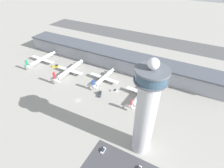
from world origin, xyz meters
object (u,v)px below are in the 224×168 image
object	(u,v)px
airplane_gate_charlie	(104,78)
car_blue_compact	(103,150)
airplane_gate_delta	(142,93)
service_truck_fuel	(100,94)
airplane_gate_bravo	(69,70)
control_tower	(146,111)
service_truck_baggage	(56,66)
service_truck_catering	(114,91)
airplane_gate_alpha	(42,59)

from	to	relation	value
airplane_gate_charlie	car_blue_compact	world-z (taller)	airplane_gate_charlie
airplane_gate_delta	car_blue_compact	distance (m)	64.16
airplane_gate_charlie	service_truck_fuel	size ratio (longest dim) A/B	4.34
service_truck_fuel	airplane_gate_bravo	bearing A→B (deg)	162.48
airplane_gate_charlie	airplane_gate_delta	world-z (taller)	airplane_gate_charlie
airplane_gate_bravo	airplane_gate_charlie	bearing A→B (deg)	7.58
control_tower	service_truck_fuel	xyz separation A→B (m)	(-52.46, 33.73, -32.73)
airplane_gate_charlie	car_blue_compact	size ratio (longest dim) A/B	7.79
service_truck_baggage	service_truck_catering	bearing A→B (deg)	-5.79
airplane_gate_delta	service_truck_catering	xyz separation A→B (m)	(-25.17, -4.92, -3.58)
airplane_gate_delta	car_blue_compact	world-z (taller)	airplane_gate_delta
control_tower	airplane_gate_alpha	bearing A→B (deg)	160.07
airplane_gate_alpha	airplane_gate_charlie	world-z (taller)	airplane_gate_alpha
service_truck_fuel	service_truck_baggage	bearing A→B (deg)	165.03
control_tower	airplane_gate_charlie	bearing A→B (deg)	138.08
airplane_gate_bravo	airplane_gate_alpha	bearing A→B (deg)	175.18
airplane_gate_charlie	car_blue_compact	bearing A→B (deg)	-59.89
control_tower	airplane_gate_delta	size ratio (longest dim) A/B	1.49
service_truck_fuel	service_truck_baggage	xyz separation A→B (m)	(-70.46, 18.84, -0.05)
service_truck_fuel	car_blue_compact	world-z (taller)	service_truck_fuel
service_truck_fuel	airplane_gate_alpha	bearing A→B (deg)	168.48
airplane_gate_bravo	car_blue_compact	size ratio (longest dim) A/B	9.63
airplane_gate_charlie	service_truck_fuel	bearing A→B (deg)	-68.90
airplane_gate_alpha	airplane_gate_bravo	distance (m)	44.97
airplane_gate_alpha	service_truck_baggage	bearing A→B (deg)	-0.16
airplane_gate_charlie	service_truck_catering	xyz separation A→B (m)	(17.58, -9.73, -3.26)
service_truck_fuel	car_blue_compact	size ratio (longest dim) A/B	1.79
service_truck_catering	car_blue_compact	bearing A→B (deg)	-69.29
service_truck_fuel	service_truck_baggage	distance (m)	72.94
service_truck_catering	car_blue_compact	xyz separation A→B (m)	(22.32, -59.06, -0.27)
service_truck_catering	airplane_gate_alpha	bearing A→B (deg)	175.43
airplane_gate_alpha	airplane_gate_bravo	xyz separation A→B (m)	(44.81, -3.78, -0.09)
service_truck_catering	service_truck_fuel	bearing A→B (deg)	-132.11
airplane_gate_delta	service_truck_fuel	distance (m)	38.35
control_tower	service_truck_baggage	distance (m)	137.66
service_truck_baggage	car_blue_compact	size ratio (longest dim) A/B	1.80
airplane_gate_alpha	service_truck_catering	world-z (taller)	airplane_gate_alpha
service_truck_baggage	car_blue_compact	distance (m)	122.54
airplane_gate_bravo	service_truck_baggage	bearing A→B (deg)	170.64
service_truck_baggage	airplane_gate_alpha	bearing A→B (deg)	179.84
airplane_gate_charlie	service_truck_fuel	world-z (taller)	airplane_gate_charlie
control_tower	service_truck_catering	distance (m)	69.94
airplane_gate_alpha	airplane_gate_charlie	size ratio (longest dim) A/B	1.15
airplane_gate_delta	airplane_gate_charlie	bearing A→B (deg)	173.58
service_truck_baggage	airplane_gate_charlie	bearing A→B (deg)	1.47
airplane_gate_delta	service_truck_fuel	world-z (taller)	airplane_gate_delta
control_tower	service_truck_catering	size ratio (longest dim) A/B	10.67
airplane_gate_alpha	airplane_gate_delta	xyz separation A→B (m)	(127.58, -3.27, -0.05)
car_blue_compact	service_truck_baggage	bearing A→B (deg)	146.75
airplane_gate_charlie	service_truck_catering	size ratio (longest dim) A/B	5.86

